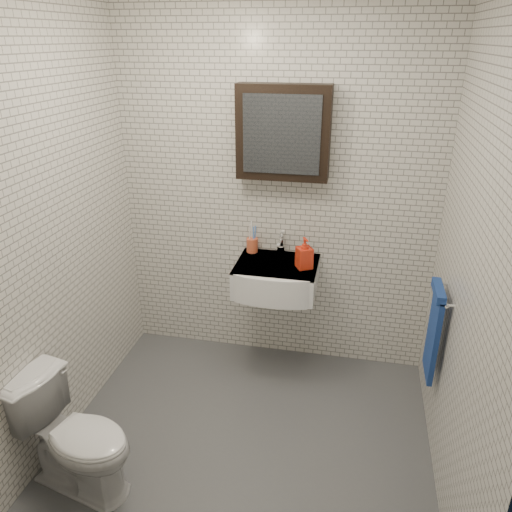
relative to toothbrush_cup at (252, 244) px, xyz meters
The scene contains 9 objects.
ground 1.31m from the toothbrush_cup, 80.44° to the right, with size 2.20×2.00×0.01m, color #52555A.
room_shell 1.11m from the toothbrush_cup, 80.44° to the right, with size 2.22×2.02×2.51m.
washbasin 0.33m from the toothbrush_cup, 44.73° to the right, with size 0.55×0.50×0.20m.
faucet 0.21m from the toothbrush_cup, ahead, with size 0.06×0.20×0.15m.
mirror_cabinet 0.82m from the toothbrush_cup, ahead, with size 0.60×0.15×0.60m.
towel_rail 1.35m from the toothbrush_cup, 26.14° to the right, with size 0.09×0.30×0.58m.
toothbrush_cup is the anchor object (origin of this frame).
soap_bottle 0.44m from the toothbrush_cup, 26.01° to the right, with size 0.10×0.10×0.21m, color orange.
toilet 1.67m from the toothbrush_cup, 114.19° to the right, with size 0.37×0.65×0.66m, color white.
Camera 1 is at (0.55, -2.27, 2.26)m, focal length 35.00 mm.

